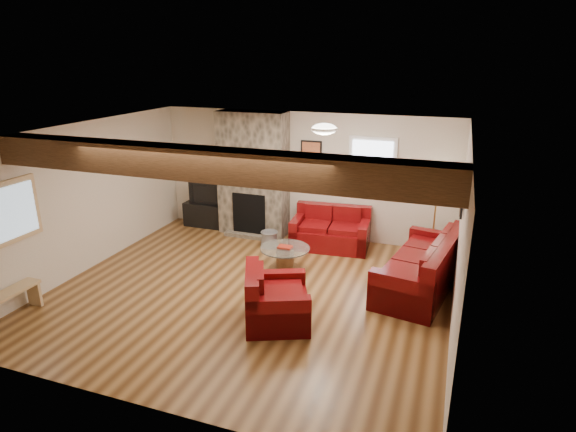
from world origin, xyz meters
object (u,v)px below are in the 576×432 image
object	(u,v)px
sofa_three	(421,263)
floor_lamp	(438,184)
television	(207,193)
loveseat	(331,228)
tv_cabinet	(209,215)
coffee_table	(285,259)
armchair_red	(277,296)

from	to	relation	value
sofa_three	floor_lamp	bearing A→B (deg)	-174.40
television	floor_lamp	size ratio (longest dim) A/B	0.48
floor_lamp	loveseat	bearing A→B (deg)	-176.66
tv_cabinet	television	world-z (taller)	television
sofa_three	floor_lamp	distance (m)	1.62
coffee_table	tv_cabinet	bearing A→B (deg)	145.84
floor_lamp	tv_cabinet	bearing A→B (deg)	177.66
loveseat	floor_lamp	xyz separation A→B (m)	(1.87, 0.11, 1.02)
sofa_three	armchair_red	world-z (taller)	sofa_three
armchair_red	sofa_three	bearing A→B (deg)	-68.88
tv_cabinet	loveseat	bearing A→B (deg)	-6.13
loveseat	coffee_table	bearing A→B (deg)	-114.45
armchair_red	tv_cabinet	xyz separation A→B (m)	(-2.80, 3.20, -0.14)
coffee_table	television	distance (m)	2.87
armchair_red	floor_lamp	xyz separation A→B (m)	(1.87, 3.00, 1.01)
floor_lamp	coffee_table	bearing A→B (deg)	-149.21
coffee_table	television	xyz separation A→B (m)	(-2.33, 1.58, 0.54)
armchair_red	television	size ratio (longest dim) A/B	1.23
sofa_three	floor_lamp	xyz separation A→B (m)	(0.10, 1.29, 0.98)
armchair_red	coffee_table	xyz separation A→B (m)	(-0.47, 1.61, -0.19)
loveseat	television	xyz separation A→B (m)	(-2.79, 0.30, 0.36)
loveseat	television	bearing A→B (deg)	169.23
sofa_three	tv_cabinet	world-z (taller)	sofa_three
sofa_three	television	distance (m)	4.81
coffee_table	floor_lamp	bearing A→B (deg)	30.79
loveseat	tv_cabinet	world-z (taller)	loveseat
loveseat	television	world-z (taller)	television
sofa_three	television	size ratio (longest dim) A/B	2.81
loveseat	coffee_table	distance (m)	1.38
tv_cabinet	floor_lamp	bearing A→B (deg)	-2.34
coffee_table	television	bearing A→B (deg)	145.84
tv_cabinet	armchair_red	bearing A→B (deg)	-48.75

